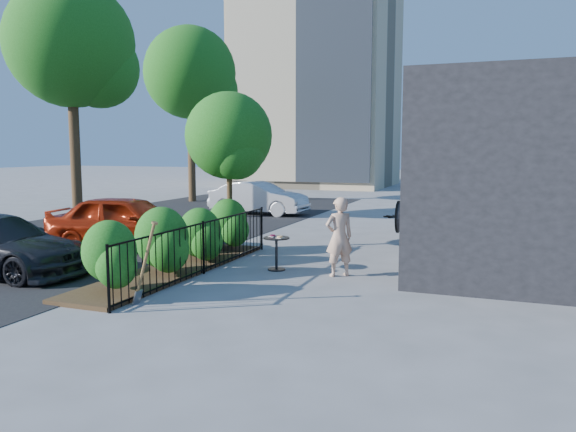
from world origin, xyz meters
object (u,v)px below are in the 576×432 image
at_px(cafe_table, 276,247).
at_px(car_red, 128,222).
at_px(street_tree_near, 71,51).
at_px(woman, 339,237).
at_px(car_silver, 259,198).
at_px(patio_tree, 230,141).
at_px(street_tree_far, 191,78).
at_px(shovel, 144,268).

distance_m(cafe_table, car_red, 4.56).
bearing_deg(cafe_table, car_red, 168.30).
xyz_separation_m(street_tree_near, woman, (11.10, -5.17, -5.11)).
relative_size(cafe_table, car_silver, 0.19).
distance_m(patio_tree, street_tree_far, 13.95).
xyz_separation_m(street_tree_far, car_silver, (5.19, -3.80, -5.27)).
relative_size(cafe_table, car_red, 0.18).
distance_m(street_tree_near, woman, 13.27).
height_order(patio_tree, car_red, patio_tree).
bearing_deg(woman, street_tree_near, -63.58).
bearing_deg(shovel, cafe_table, 72.63).
bearing_deg(car_silver, car_red, -176.70).
bearing_deg(car_red, patio_tree, -76.85).
height_order(street_tree_far, car_red, street_tree_far).
bearing_deg(patio_tree, woman, -30.04).
bearing_deg(cafe_table, street_tree_near, 152.33).
relative_size(cafe_table, shovel, 0.52).
xyz_separation_m(patio_tree, woman, (3.40, -1.97, -1.96)).
relative_size(street_tree_near, street_tree_far, 1.00).
bearing_deg(street_tree_far, car_red, -66.67).
bearing_deg(shovel, street_tree_far, 117.94).
relative_size(car_red, car_silver, 1.06).
bearing_deg(cafe_table, woman, -3.24).
height_order(street_tree_near, shovel, street_tree_near).
bearing_deg(car_silver, street_tree_near, 131.91).
xyz_separation_m(street_tree_near, cafe_table, (9.70, -5.09, -5.43)).
xyz_separation_m(cafe_table, car_silver, (-4.52, 9.29, 0.16)).
xyz_separation_m(street_tree_far, car_red, (5.25, -12.16, -5.21)).
distance_m(street_tree_far, shovel, 19.26).
bearing_deg(street_tree_near, woman, -24.96).
xyz_separation_m(cafe_table, car_red, (-4.46, 0.92, 0.22)).
bearing_deg(car_red, car_silver, -7.91).
xyz_separation_m(street_tree_far, cafe_table, (9.70, -13.09, -5.43)).
bearing_deg(street_tree_far, woman, -49.86).
distance_m(patio_tree, cafe_table, 3.57).
xyz_separation_m(woman, shovel, (-2.42, -3.20, -0.17)).
xyz_separation_m(street_tree_near, car_silver, (5.19, 4.20, -5.27)).
bearing_deg(woman, street_tree_far, -88.49).
relative_size(patio_tree, car_silver, 1.01).
bearing_deg(street_tree_near, street_tree_far, 90.00).
distance_m(shovel, car_silver, 13.04).
distance_m(street_tree_far, car_silver, 8.31).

